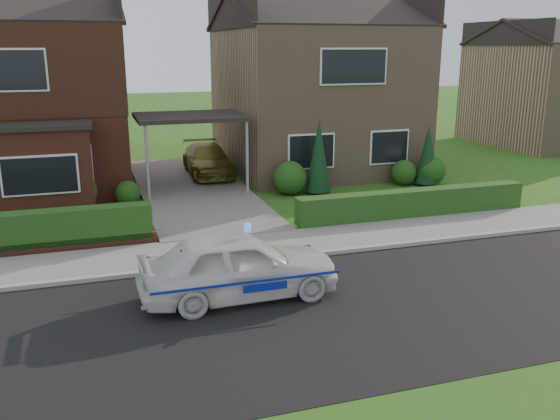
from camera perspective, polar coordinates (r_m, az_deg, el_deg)
name	(u,v)px	position (r m, az deg, el deg)	size (l,w,h in m)	color
ground	(290,317)	(11.74, 0.95, -10.22)	(120.00, 120.00, 0.00)	#235316
road	(290,317)	(11.74, 0.95, -10.22)	(60.00, 6.00, 0.02)	black
kerb	(249,262)	(14.41, -2.97, -4.98)	(60.00, 0.16, 0.12)	#9E9993
sidewalk	(239,248)	(15.37, -3.99, -3.71)	(60.00, 2.00, 0.10)	slate
driveway	(193,189)	(21.88, -8.38, 2.00)	(3.80, 12.00, 0.12)	#666059
house_left	(18,83)	(24.06, -23.93, 11.12)	(7.50, 9.53, 7.25)	brown
house_right	(313,81)	(25.76, 3.22, 12.26)	(7.50, 8.06, 7.25)	#98795D
carport_link	(190,118)	(21.38, -8.63, 8.75)	(3.80, 3.00, 2.77)	black
hedge_left	(1,257)	(16.45, -25.26, -4.10)	(7.50, 0.55, 0.90)	#1D3D13
hedge_right	(412,218)	(18.63, 12.62, -0.78)	(7.50, 0.55, 0.80)	#1D3D13
shrub_left_mid	(76,192)	(19.82, -19.06, 1.69)	(1.32, 1.32, 1.32)	#1D3D13
shrub_left_near	(128,193)	(20.19, -14.46, 1.59)	(0.84, 0.84, 0.84)	#1D3D13
shrub_right_near	(290,178)	(21.00, 0.96, 3.11)	(1.20, 1.20, 1.20)	#1D3D13
shrub_right_mid	(404,172)	(22.98, 11.82, 3.55)	(0.96, 0.96, 0.96)	#1D3D13
shrub_right_far	(431,171)	(23.22, 14.35, 3.67)	(1.08, 1.08, 1.08)	#1D3D13
conifer_a	(319,158)	(21.02, 3.74, 5.04)	(0.90, 0.90, 2.60)	black
conifer_b	(428,157)	(23.02, 14.01, 5.01)	(0.90, 0.90, 2.20)	black
neighbour_right	(549,95)	(35.10, 24.47, 10.03)	(6.50, 7.00, 5.20)	#98795D
police_car	(239,266)	(12.34, -4.00, -5.39)	(3.79, 4.16, 1.57)	silver
driveway_car	(208,160)	(23.99, -6.95, 4.83)	(1.67, 4.10, 1.19)	olive
potted_plant_b	(73,229)	(16.69, -19.32, -1.72)	(0.36, 0.45, 0.82)	gray
potted_plant_c	(131,219)	(17.42, -14.13, -0.81)	(0.39, 0.39, 0.70)	gray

